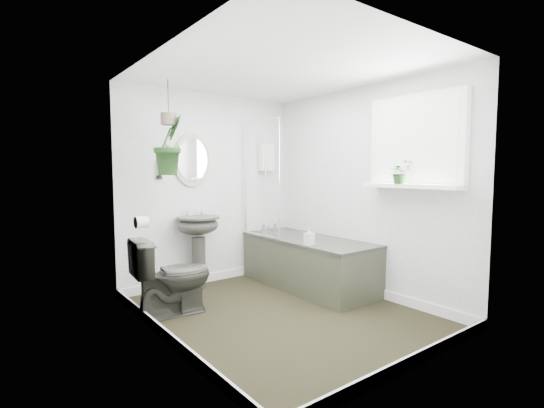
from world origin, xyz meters
TOP-DOWN VIEW (x-y plane):
  - floor at (0.00, 0.00)m, footprint 2.30×2.80m
  - ceiling at (0.00, 0.00)m, footprint 2.30×2.80m
  - wall_back at (0.00, 1.41)m, footprint 2.30×0.02m
  - wall_front at (0.00, -1.41)m, footprint 2.30×0.02m
  - wall_left at (-1.16, 0.00)m, footprint 0.02×2.80m
  - wall_right at (1.16, 0.00)m, footprint 0.02×2.80m
  - skirting at (0.00, 0.00)m, footprint 2.30×2.80m
  - bathtub at (0.80, 0.50)m, footprint 0.72×1.72m
  - bath_screen at (0.47, 0.99)m, footprint 0.04×0.72m
  - shower_box at (0.80, 1.34)m, footprint 0.20×0.10m
  - oval_mirror at (-0.26, 1.37)m, footprint 0.46×0.03m
  - wall_sconce at (-0.66, 1.36)m, footprint 0.04×0.04m
  - toilet_roll_holder at (-1.10, 0.70)m, footprint 0.11×0.11m
  - window_recess at (1.09, -0.70)m, footprint 0.08×1.00m
  - window_sill at (1.02, -0.70)m, footprint 0.18×1.00m
  - window_blinds at (1.04, -0.70)m, footprint 0.01×0.86m
  - toilet at (-0.85, 0.61)m, footprint 0.77×0.48m
  - pedestal_sink at (-0.26, 1.24)m, footprint 0.58×0.52m
  - sill_plant at (0.97, -0.61)m, footprint 0.23×0.21m
  - hanging_plant at (-0.70, 0.97)m, footprint 0.44×0.43m
  - soap_bottle at (0.52, 0.17)m, footprint 0.10×0.10m
  - hanging_pot at (-0.70, 0.97)m, footprint 0.16×0.16m

SIDE VIEW (x-z plane):
  - floor at x=0.00m, z-range -0.02..0.00m
  - skirting at x=0.00m, z-range 0.00..0.10m
  - bathtub at x=0.80m, z-range 0.00..0.58m
  - toilet at x=-0.85m, z-range 0.00..0.75m
  - pedestal_sink at x=-0.26m, z-range 0.00..0.85m
  - soap_bottle at x=0.52m, z-range 0.58..0.78m
  - toilet_roll_holder at x=-1.10m, z-range 0.84..0.96m
  - wall_back at x=0.00m, z-range 0.00..2.30m
  - wall_front at x=0.00m, z-range 0.00..2.30m
  - wall_left at x=-1.16m, z-range 0.00..2.30m
  - wall_right at x=1.16m, z-range 0.00..2.30m
  - window_sill at x=1.02m, z-range 1.21..1.25m
  - bath_screen at x=0.47m, z-range 0.58..1.98m
  - sill_plant at x=0.97m, z-range 1.25..1.47m
  - wall_sconce at x=-0.66m, z-range 1.29..1.51m
  - oval_mirror at x=-0.26m, z-range 1.19..1.81m
  - shower_box at x=0.80m, z-range 1.38..1.73m
  - hanging_plant at x=-0.70m, z-range 1.33..1.96m
  - window_recess at x=1.09m, z-range 1.20..2.10m
  - window_blinds at x=1.04m, z-range 1.27..2.03m
  - hanging_pot at x=-0.70m, z-range 1.84..1.96m
  - ceiling at x=0.00m, z-range 2.30..2.32m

